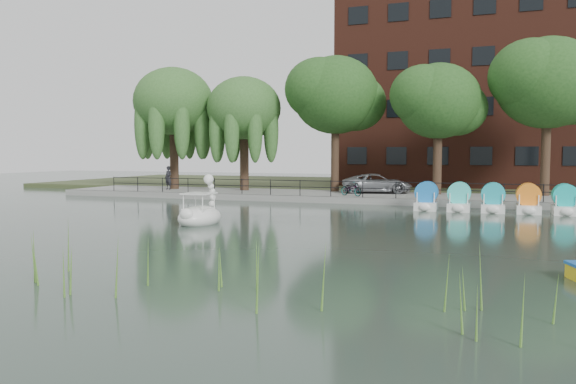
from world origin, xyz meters
The scene contains 17 objects.
ground_plane centered at (0.00, 0.00, 0.00)m, with size 120.00×120.00×0.00m, color #3A4F43.
promenade centered at (0.00, 16.00, 0.20)m, with size 40.00×6.00×0.40m, color gray.
kerb centered at (0.00, 13.05, 0.20)m, with size 40.00×0.25×0.40m, color gray.
land_strip centered at (0.00, 30.00, 0.18)m, with size 60.00×22.00×0.36m, color #47512D.
railing centered at (0.00, 13.25, 1.15)m, with size 32.00×0.05×1.00m.
apartment_building centered at (7.00, 29.97, 9.36)m, with size 20.00×10.07×18.00m.
willow_left centered at (-13.00, 16.50, 6.87)m, with size 5.88×5.88×9.01m.
willow_mid centered at (-7.50, 17.00, 6.25)m, with size 5.32×5.32×8.15m.
broadleaf_center centered at (-1.00, 18.00, 7.06)m, with size 6.00×6.00×9.25m.
broadleaf_right centered at (6.00, 17.50, 6.39)m, with size 5.40×5.40×8.32m.
broadleaf_far centered at (12.50, 18.50, 7.40)m, with size 6.30×6.30×9.71m.
minivan centered at (2.11, 17.24, 1.14)m, with size 5.33×2.45×1.48m, color gray.
bicycle centered at (1.07, 14.17, 0.90)m, with size 1.72×0.60×1.00m, color gray.
pedestrian centered at (-13.04, 15.71, 1.39)m, with size 0.71×0.48×1.98m, color black.
swan_boat centered at (-2.68, 1.49, 0.47)m, with size 1.63×2.65×2.14m.
pedal_boat_row centered at (9.40, 10.98, 0.61)m, with size 7.95×1.70×1.40m.
reed_bank centered at (2.00, -9.50, 0.60)m, with size 24.00×2.40×1.20m.
Camera 1 is at (9.13, -20.14, 3.09)m, focal length 35.00 mm.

